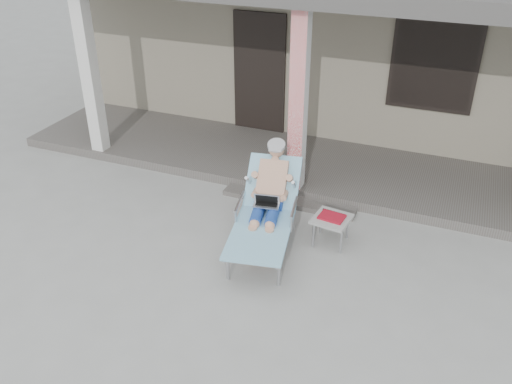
% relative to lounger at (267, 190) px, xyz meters
% --- Properties ---
extents(ground, '(60.00, 60.00, 0.00)m').
position_rel_lounger_xyz_m(ground, '(-0.03, -0.86, -0.75)').
color(ground, '#9E9E99').
rests_on(ground, ground).
extents(house, '(10.40, 5.40, 3.30)m').
position_rel_lounger_xyz_m(house, '(-0.03, 5.63, 0.91)').
color(house, gray).
rests_on(house, ground).
extents(porch_deck, '(10.00, 2.00, 0.15)m').
position_rel_lounger_xyz_m(porch_deck, '(-0.03, 2.14, -0.68)').
color(porch_deck, '#605B56').
rests_on(porch_deck, ground).
extents(porch_step, '(2.00, 0.30, 0.07)m').
position_rel_lounger_xyz_m(porch_step, '(-0.03, 0.99, -0.71)').
color(porch_step, '#605B56').
rests_on(porch_step, ground).
extents(lounger, '(1.02, 1.94, 1.22)m').
position_rel_lounger_xyz_m(lounger, '(0.00, 0.00, 0.00)').
color(lounger, '#B7B7BC').
rests_on(lounger, ground).
extents(side_table, '(0.51, 0.51, 0.41)m').
position_rel_lounger_xyz_m(side_table, '(0.80, 0.24, -0.41)').
color(side_table, '#A2A29D').
rests_on(side_table, ground).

